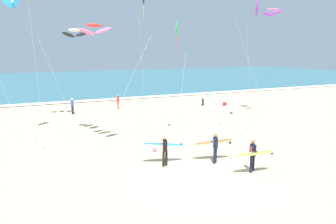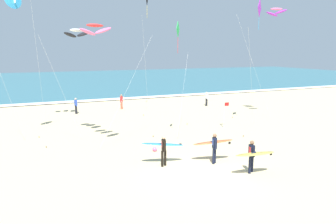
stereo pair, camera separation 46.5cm
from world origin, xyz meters
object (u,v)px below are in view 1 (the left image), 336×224
kite_arc_ivory_low (75,33)px  kite_arc_rose_mid (273,12)px  surfer_lead (164,147)px  bystander_red_top (118,102)px  kite_diamond_violet_far (256,12)px  bystander_white_top (203,99)px  kite_arc_scarlet_near (95,29)px  lifeguard_flag (223,112)px  beach_ball (155,149)px  kite_diamond_charcoal_distant (143,6)px  kite_diamond_emerald_outer (177,35)px  surfer_trailing (254,154)px  bystander_blue_top (72,106)px  surfer_third (215,144)px

kite_arc_ivory_low → kite_arc_rose_mid: bearing=2.8°
surfer_lead → bystander_red_top: bearing=81.9°
kite_diamond_violet_far → bystander_white_top: kite_diamond_violet_far is taller
surfer_lead → kite_arc_scarlet_near: size_ratio=0.31×
kite_arc_rose_mid → bystander_red_top: bearing=140.5°
lifeguard_flag → beach_ball: 8.48m
kite_arc_rose_mid → kite_arc_scarlet_near: bearing=-167.4°
kite_diamond_charcoal_distant → bystander_red_top: size_ratio=7.29×
kite_arc_ivory_low → kite_diamond_charcoal_distant: kite_diamond_charcoal_distant is taller
kite_arc_rose_mid → kite_diamond_emerald_outer: (-11.17, -3.38, -2.36)m
beach_ball → surfer_trailing: bearing=-59.6°
kite_diamond_violet_far → beach_ball: kite_diamond_violet_far is taller
kite_arc_rose_mid → kite_arc_ivory_low: size_ratio=1.30×
surfer_trailing → bystander_blue_top: size_ratio=1.35×
kite_arc_ivory_low → bystander_red_top: bearing=61.1°
bystander_blue_top → lifeguard_flag: (10.28, -10.70, 0.45)m
kite_arc_scarlet_near → lifeguard_flag: (10.56, 1.98, -6.11)m
kite_arc_ivory_low → beach_ball: (3.72, -4.68, -7.15)m
surfer_trailing → lifeguard_flag: (4.33, 9.19, 0.23)m
kite_diamond_emerald_outer → surfer_trailing: bearing=-85.4°
kite_diamond_emerald_outer → bystander_blue_top: kite_diamond_emerald_outer is taller
bystander_white_top → beach_ball: (-11.44, -13.38, -0.67)m
kite_diamond_violet_far → bystander_red_top: (-7.92, 12.03, -8.31)m
kite_diamond_violet_far → bystander_blue_top: kite_diamond_violet_far is taller
surfer_lead → bystander_blue_top: surfer_lead is taller
surfer_third → kite_diamond_violet_far: 12.83m
kite_arc_rose_mid → bystander_white_top: 11.96m
surfer_lead → kite_arc_rose_mid: bearing=29.4°
kite_diamond_charcoal_distant → surfer_lead: bearing=-107.0°
kite_arc_scarlet_near → kite_diamond_charcoal_distant: (7.39, 11.48, 3.08)m
lifeguard_flag → surfer_lead: bearing=-142.1°
kite_diamond_violet_far → beach_ball: (-9.98, -3.13, -8.98)m
surfer_third → beach_ball: size_ratio=8.21×
kite_arc_scarlet_near → surfer_trailing: bearing=-49.2°
kite_arc_scarlet_near → bystander_blue_top: kite_arc_scarlet_near is taller
kite_arc_rose_mid → kite_diamond_emerald_outer: 11.90m
surfer_trailing → bystander_red_top: size_ratio=1.35×
bystander_white_top → beach_ball: size_ratio=5.68×
kite_diamond_violet_far → surfer_lead: bearing=-151.8°
surfer_lead → beach_ball: 2.66m
surfer_trailing → beach_ball: 6.39m
surfer_third → kite_arc_scarlet_near: size_ratio=0.30×
kite_arc_rose_mid → kite_diamond_charcoal_distant: bearing=140.6°
kite_arc_ivory_low → surfer_trailing: bearing=-55.7°
surfer_trailing → lifeguard_flag: size_ratio=1.02×
surfer_lead → kite_diamond_emerald_outer: kite_diamond_emerald_outer is taller
kite_arc_scarlet_near → kite_diamond_emerald_outer: 5.64m
surfer_trailing → kite_arc_ivory_low: 13.77m
lifeguard_flag → beach_ball: bearing=-153.6°
kite_diamond_charcoal_distant → bystander_red_top: 10.10m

